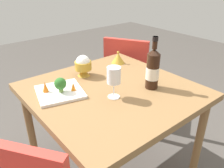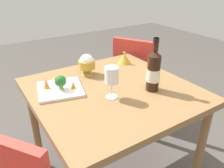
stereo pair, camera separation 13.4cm
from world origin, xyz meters
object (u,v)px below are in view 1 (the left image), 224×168
at_px(chair_by_wall, 128,71).
at_px(carrot_garnish_right, 73,86).
at_px(rice_bowl, 83,65).
at_px(broccoli_floret, 60,84).
at_px(serving_plate, 60,92).
at_px(wine_glass, 114,76).
at_px(wine_bottle, 153,69).
at_px(rice_bowl_lid, 118,58).
at_px(carrot_garnish_left, 45,87).

bearing_deg(chair_by_wall, carrot_garnish_right, -94.06).
height_order(chair_by_wall, rice_bowl, rice_bowl).
relative_size(chair_by_wall, broccoli_floret, 9.91).
height_order(serving_plate, carrot_garnish_right, carrot_garnish_right).
relative_size(wine_glass, broccoli_floret, 2.09).
xyz_separation_m(chair_by_wall, carrot_garnish_right, (-0.80, -0.40, 0.26)).
height_order(wine_bottle, rice_bowl, wine_bottle).
xyz_separation_m(chair_by_wall, rice_bowl, (-0.62, -0.23, 0.29)).
height_order(chair_by_wall, wine_glass, wine_glass).
xyz_separation_m(serving_plate, carrot_garnish_right, (0.07, -0.04, 0.03)).
bearing_deg(wine_glass, rice_bowl, 85.36).
height_order(chair_by_wall, rice_bowl_lid, chair_by_wall).
distance_m(rice_bowl, broccoli_floret, 0.27).
distance_m(wine_bottle, wine_glass, 0.25).
height_order(rice_bowl_lid, serving_plate, rice_bowl_lid).
xyz_separation_m(serving_plate, broccoli_floret, (0.00, -0.02, 0.06)).
bearing_deg(wine_bottle, serving_plate, 148.20).
bearing_deg(wine_bottle, rice_bowl_lid, 75.91).
bearing_deg(chair_by_wall, broccoli_floret, -97.32).
bearing_deg(carrot_garnish_left, wine_bottle, -31.78).
distance_m(wine_glass, carrot_garnish_left, 0.40).
bearing_deg(carrot_garnish_left, rice_bowl_lid, 9.67).
distance_m(carrot_garnish_left, carrot_garnish_right, 0.16).
distance_m(rice_bowl_lid, broccoli_floret, 0.59).
bearing_deg(rice_bowl, chair_by_wall, 20.41).
relative_size(rice_bowl, broccoli_floret, 1.65).
bearing_deg(chair_by_wall, wine_glass, -78.71).
distance_m(chair_by_wall, wine_bottle, 0.82).
relative_size(rice_bowl, serving_plate, 0.46).
xyz_separation_m(rice_bowl, rice_bowl_lid, (0.33, 0.03, -0.04)).
bearing_deg(wine_glass, carrot_garnish_right, 128.29).
distance_m(wine_bottle, carrot_garnish_left, 0.62).
height_order(wine_glass, broccoli_floret, wine_glass).
distance_m(wine_bottle, broccoli_floret, 0.53).
height_order(rice_bowl, carrot_garnish_right, rice_bowl).
height_order(chair_by_wall, wine_bottle, wine_bottle).
relative_size(serving_plate, broccoli_floret, 3.55).
relative_size(wine_bottle, wine_glass, 1.74).
bearing_deg(rice_bowl, carrot_garnish_left, -165.56).
xyz_separation_m(broccoli_floret, carrot_garnish_right, (0.06, -0.03, -0.02)).
relative_size(wine_bottle, broccoli_floret, 3.63).
distance_m(serving_plate, broccoli_floret, 0.06).
distance_m(wine_glass, broccoli_floret, 0.31).
relative_size(serving_plate, carrot_garnish_left, 4.96).
distance_m(chair_by_wall, carrot_garnish_right, 0.93).
xyz_separation_m(carrot_garnish_left, carrot_garnish_right, (0.13, -0.09, -0.01)).
bearing_deg(chair_by_wall, rice_bowl_lid, -85.97).
bearing_deg(carrot_garnish_right, serving_plate, 145.30).
xyz_separation_m(wine_bottle, broccoli_floret, (-0.46, 0.27, -0.06)).
bearing_deg(carrot_garnish_left, carrot_garnish_right, -33.18).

